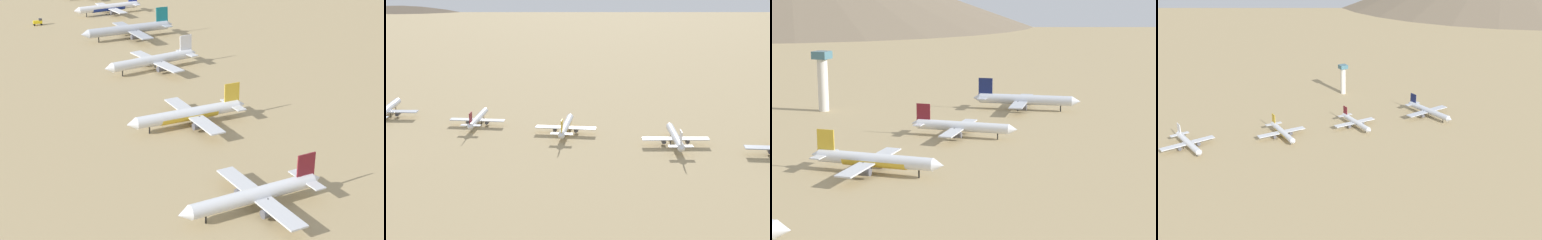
# 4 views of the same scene
# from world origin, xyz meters

# --- Properties ---
(ground_plane) EXTENTS (2255.00, 2255.00, 0.00)m
(ground_plane) POSITION_xyz_m (0.00, 0.00, 0.00)
(ground_plane) COLOR tan
(parked_jet_3) EXTENTS (47.31, 38.66, 13.67)m
(parked_jet_3) POSITION_xyz_m (-2.79, -2.74, 4.60)
(parked_jet_3) COLOR silver
(parked_jet_3) RESTS_ON ground
(parked_jet_4) EXTENTS (45.39, 36.79, 13.11)m
(parked_jet_4) POSITION_xyz_m (10.41, 62.84, 4.36)
(parked_jet_4) COLOR silver
(parked_jet_4) RESTS_ON ground
(parked_jet_5) EXTENTS (43.24, 35.08, 12.48)m
(parked_jet_5) POSITION_xyz_m (19.19, 120.94, 4.20)
(parked_jet_5) COLOR silver
(parked_jet_5) RESTS_ON ground
(parked_jet_6) EXTENTS (51.56, 42.01, 14.86)m
(parked_jet_6) POSITION_xyz_m (28.16, 185.97, 5.01)
(parked_jet_6) COLOR silver
(parked_jet_6) RESTS_ON ground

